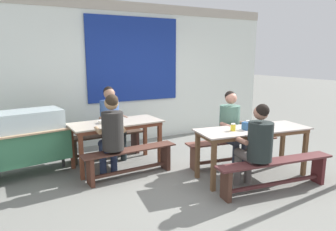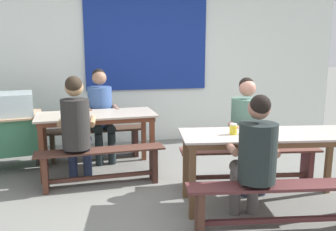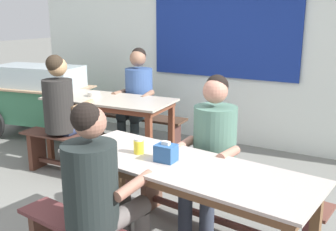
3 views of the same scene
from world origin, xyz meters
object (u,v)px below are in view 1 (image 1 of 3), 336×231
object	(u,v)px
bench_far_back	(106,141)
bench_near_front	(276,170)
tissue_box	(247,126)
soup_bowl	(103,122)
bench_near_back	(232,148)
dining_table_near	(253,134)
person_near_front	(257,143)
bench_far_front	(130,159)
person_right_near_table	(231,125)
dining_table_far	(116,127)
person_center_facing	(111,118)
food_cart	(20,139)
person_left_back_turned	(112,132)
condiment_jar	(233,127)

from	to	relation	value
bench_far_back	bench_near_front	bearing A→B (deg)	-55.84
tissue_box	soup_bowl	world-z (taller)	tissue_box
bench_near_front	bench_near_back	bearing A→B (deg)	83.50
dining_table_near	person_near_front	distance (m)	0.56
bench_far_front	person_near_front	bearing A→B (deg)	-44.15
dining_table_near	person_right_near_table	size ratio (longest dim) A/B	1.42
dining_table_far	person_center_facing	world-z (taller)	person_center_facing
person_near_front	person_right_near_table	distance (m)	1.00
person_center_facing	food_cart	bearing A→B (deg)	-171.49
person_left_back_turned	bench_near_back	bearing A→B (deg)	-9.94
person_left_back_turned	person_center_facing	world-z (taller)	same
dining_table_near	soup_bowl	world-z (taller)	soup_bowl
dining_table_near	person_center_facing	size ratio (longest dim) A/B	1.39
dining_table_near	person_near_front	size ratio (longest dim) A/B	1.47
bench_near_back	tissue_box	distance (m)	0.80
bench_far_front	person_center_facing	world-z (taller)	person_center_facing
person_left_back_turned	dining_table_far	bearing A→B (deg)	65.64
bench_far_front	soup_bowl	world-z (taller)	soup_bowl
dining_table_near	soup_bowl	xyz separation A→B (m)	(-1.95, 1.41, 0.11)
person_left_back_turned	tissue_box	xyz separation A→B (m)	(1.83, -0.91, 0.09)
dining_table_near	person_right_near_table	xyz separation A→B (m)	(-0.01, 0.50, 0.04)
bench_far_front	person_near_front	size ratio (longest dim) A/B	1.22
bench_near_front	person_center_facing	size ratio (longest dim) A/B	1.39
person_center_facing	condiment_jar	xyz separation A→B (m)	(1.29, -1.89, 0.08)
bench_near_back	person_center_facing	bearing A→B (deg)	141.72
bench_far_front	person_left_back_turned	size ratio (longest dim) A/B	1.15
dining_table_far	person_left_back_turned	distance (m)	0.56
bench_far_back	person_near_front	world-z (taller)	person_near_front
person_near_front	tissue_box	distance (m)	0.50
soup_bowl	person_near_front	bearing A→B (deg)	-49.16
bench_far_back	dining_table_far	bearing A→B (deg)	-85.85
bench_far_front	person_right_near_table	world-z (taller)	person_right_near_table
person_center_facing	soup_bowl	world-z (taller)	person_center_facing
bench_far_back	dining_table_near	bearing A→B (deg)	-47.99
dining_table_near	person_near_front	xyz separation A→B (m)	(-0.34, -0.45, 0.01)
dining_table_far	bench_far_back	size ratio (longest dim) A/B	1.08
person_right_near_table	bench_far_back	bearing A→B (deg)	140.21
bench_far_back	person_center_facing	world-z (taller)	person_center_facing
bench_far_back	bench_near_back	world-z (taller)	same
bench_far_back	soup_bowl	distance (m)	0.76
bench_far_back	soup_bowl	size ratio (longest dim) A/B	9.88
bench_near_front	condiment_jar	size ratio (longest dim) A/B	16.56
bench_near_back	bench_far_back	bearing A→B (deg)	142.33
bench_far_back	person_right_near_table	bearing A→B (deg)	-39.79
bench_near_front	condiment_jar	xyz separation A→B (m)	(-0.31, 0.58, 0.53)
dining_table_far	dining_table_near	xyz separation A→B (m)	(1.73, -1.41, 0.00)
dining_table_near	tissue_box	world-z (taller)	tissue_box
bench_far_back	condiment_jar	distance (m)	2.45
bench_near_back	person_near_front	bearing A→B (deg)	-112.17
dining_table_far	soup_bowl	world-z (taller)	soup_bowl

